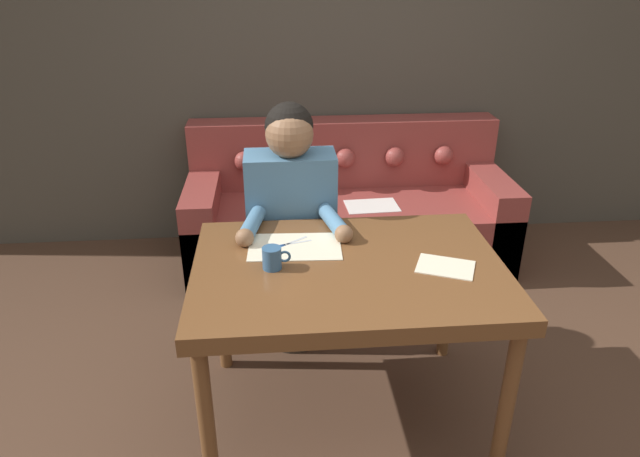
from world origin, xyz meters
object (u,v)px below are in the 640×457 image
Objects in this scene: person at (292,227)px; scissors at (280,247)px; couch at (347,214)px; mug at (272,258)px; dining_table at (348,282)px.

scissors is at bearing -99.19° from person.
couch reaches higher than mug.
dining_table is 11.01× the size of mug.
couch reaches higher than scissors.
dining_table is at bearing 0.51° from mug.
mug is (-0.49, -1.50, 0.50)m from couch.
scissors is at bearing -109.38° from couch.
couch is at bearing 71.69° from mug.
mug is at bearing -99.95° from scissors.
scissors is at bearing 80.05° from mug.
mug reaches higher than dining_table.
person is at bearing 110.01° from dining_table.
person is at bearing 80.81° from scissors.
mug is (-0.30, -0.00, 0.13)m from dining_table.
mug is at bearing -99.42° from person.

